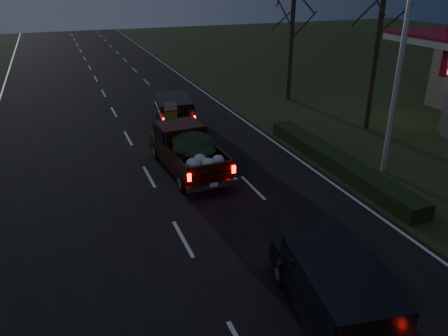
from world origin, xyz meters
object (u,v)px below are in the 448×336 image
object	(u,v)px
pickup_truck	(187,147)
lead_suv	(174,108)
light_pole	(404,39)
rear_suv	(337,288)

from	to	relation	value
pickup_truck	lead_suv	xyz separation A→B (m)	(1.14, 6.32, -0.08)
light_pole	rear_suv	size ratio (longest dim) A/B	1.96
rear_suv	light_pole	bearing A→B (deg)	53.00
light_pole	pickup_truck	distance (m)	9.50
pickup_truck	lead_suv	size ratio (longest dim) A/B	1.17
lead_suv	pickup_truck	bearing A→B (deg)	-92.71
light_pole	lead_suv	size ratio (longest dim) A/B	2.02
lead_suv	rear_suv	size ratio (longest dim) A/B	0.97
light_pole	lead_suv	bearing A→B (deg)	124.98
light_pole	pickup_truck	bearing A→B (deg)	157.89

